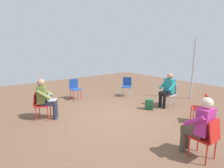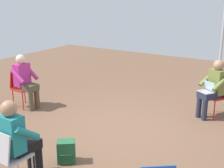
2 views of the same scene
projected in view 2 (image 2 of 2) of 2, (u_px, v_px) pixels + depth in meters
name	position (u px, v px, depth m)	size (l,w,h in m)	color
ground_plane	(120.00, 131.00, 6.03)	(14.93, 14.93, 0.00)	brown
chair_east	(21.00, 86.00, 7.24)	(0.45, 0.42, 0.85)	red
chair_north	(9.00, 154.00, 4.18)	(0.42, 0.46, 0.85)	#B7B7BC
chair_southwest	(218.00, 94.00, 6.67)	(0.56, 0.58, 0.85)	red
person_with_laptop	(213.00, 86.00, 6.55)	(0.63, 0.64, 1.24)	#23283D
person_in_teal	(17.00, 136.00, 4.25)	(0.51, 0.53, 1.24)	black
person_in_magenta	(25.00, 79.00, 7.09)	(0.53, 0.51, 1.24)	#4C4233
backpack_near_laptop_user	(66.00, 153.00, 4.91)	(0.34, 0.33, 0.36)	#235B38
tent_pole_near	(222.00, 46.00, 8.18)	(0.07, 0.07, 2.47)	#B2B2B7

